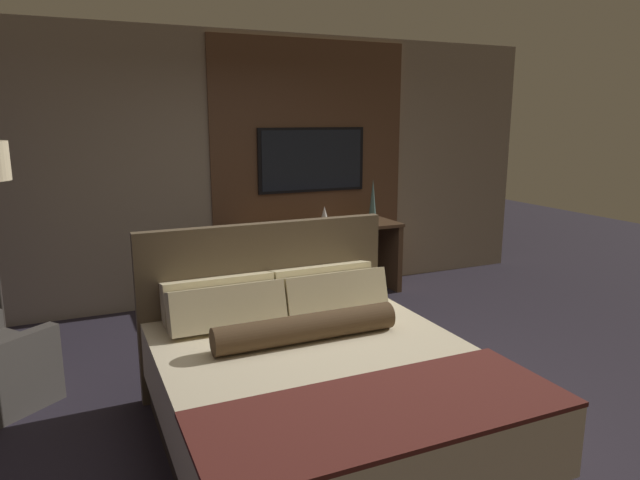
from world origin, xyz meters
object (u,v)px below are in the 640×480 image
Objects in this scene: desk at (321,248)px; vase_short at (324,215)px; desk_chair at (318,264)px; vase_tall at (373,200)px; bed at (318,388)px; tv at (312,160)px.

desk is 0.36m from vase_short.
vase_tall is at bearing 22.35° from desk_chair.
vase_short is at bearing 22.93° from desk.
bed is 2.29m from desk_chair.
tv is 6.23× the size of vase_short.
bed is 2.36× the size of desk_chair.
desk is at bearing -90.00° from tv.
desk_chair is at bearing 66.01° from bed.
tv reaches higher than vase_short.
vase_short reaches higher than desk_chair.
tv reaches higher than vase_tall.
desk_chair is 4.45× the size of vase_short.
desk_chair is at bearing -146.17° from vase_tall.
vase_tall is at bearing 4.51° from desk.
desk is (1.23, 2.68, 0.18)m from bed.
vase_tall is at bearing -14.91° from tv.
desk_chair reaches higher than desk.
tv reaches higher than bed.
vase_tall is (0.67, -0.18, -0.46)m from tv.
tv is at bearing 165.09° from vase_tall.
bed reaches higher than desk.
tv is at bearing 58.70° from desk_chair.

